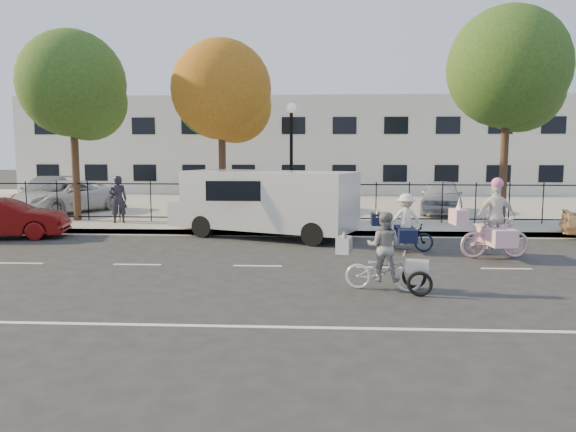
# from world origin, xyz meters

# --- Properties ---
(ground) EXTENTS (120.00, 120.00, 0.00)m
(ground) POSITION_xyz_m (0.00, 0.00, 0.00)
(ground) COLOR #333334
(road_markings) EXTENTS (60.00, 9.52, 0.01)m
(road_markings) POSITION_xyz_m (0.00, 0.00, 0.01)
(road_markings) COLOR silver
(road_markings) RESTS_ON ground
(curb) EXTENTS (60.00, 0.10, 0.15)m
(curb) POSITION_xyz_m (0.00, 5.05, 0.07)
(curb) COLOR #A8A399
(curb) RESTS_ON ground
(sidewalk) EXTENTS (60.00, 2.20, 0.15)m
(sidewalk) POSITION_xyz_m (0.00, 6.10, 0.07)
(sidewalk) COLOR #A8A399
(sidewalk) RESTS_ON ground
(parking_lot) EXTENTS (60.00, 15.60, 0.15)m
(parking_lot) POSITION_xyz_m (0.00, 15.00, 0.07)
(parking_lot) COLOR #A8A399
(parking_lot) RESTS_ON ground
(iron_fence) EXTENTS (58.00, 0.06, 1.50)m
(iron_fence) POSITION_xyz_m (0.00, 7.20, 0.90)
(iron_fence) COLOR black
(iron_fence) RESTS_ON sidewalk
(building) EXTENTS (34.00, 10.00, 6.00)m
(building) POSITION_xyz_m (0.00, 25.00, 3.00)
(building) COLOR silver
(building) RESTS_ON ground
(lamppost) EXTENTS (0.36, 0.36, 4.33)m
(lamppost) POSITION_xyz_m (0.50, 6.80, 3.11)
(lamppost) COLOR black
(lamppost) RESTS_ON sidewalk
(street_sign) EXTENTS (0.85, 0.06, 1.80)m
(street_sign) POSITION_xyz_m (-1.85, 6.80, 1.42)
(street_sign) COLOR black
(street_sign) RESTS_ON sidewalk
(zebra_trike) EXTENTS (1.88, 0.99, 1.61)m
(zebra_trike) POSITION_xyz_m (2.81, -2.19, 0.62)
(zebra_trike) COLOR white
(zebra_trike) RESTS_ON ground
(unicorn_bike) EXTENTS (2.13, 1.50, 2.12)m
(unicorn_bike) POSITION_xyz_m (6.08, 1.34, 0.78)
(unicorn_bike) COLOR beige
(unicorn_bike) RESTS_ON ground
(bull_bike) EXTENTS (1.73, 1.18, 1.63)m
(bull_bike) POSITION_xyz_m (3.89, 2.18, 0.65)
(bull_bike) COLOR black
(bull_bike) RESTS_ON ground
(white_van) EXTENTS (6.55, 3.95, 2.14)m
(white_van) POSITION_xyz_m (-0.23, 4.50, 1.18)
(white_van) COLOR silver
(white_van) RESTS_ON ground
(red_sedan) EXTENTS (4.07, 2.11, 1.28)m
(red_sedan) POSITION_xyz_m (-8.58, 3.82, 0.64)
(red_sedan) COLOR #5D0A0A
(red_sedan) RESTS_ON ground
(pedestrian) EXTENTS (0.73, 0.58, 1.74)m
(pedestrian) POSITION_xyz_m (-5.85, 6.67, 1.02)
(pedestrian) COLOR black
(pedestrian) RESTS_ON sidewalk
(lot_car_a) EXTENTS (3.33, 5.35, 1.45)m
(lot_car_a) POSITION_xyz_m (-10.56, 10.81, 0.87)
(lot_car_a) COLOR #93959A
(lot_car_a) RESTS_ON parking_lot
(lot_car_b) EXTENTS (3.93, 5.40, 1.37)m
(lot_car_b) POSITION_xyz_m (-9.24, 9.56, 0.83)
(lot_car_b) COLOR silver
(lot_car_b) RESTS_ON parking_lot
(lot_car_c) EXTENTS (1.54, 4.35, 1.43)m
(lot_car_c) POSITION_xyz_m (0.46, 10.70, 0.86)
(lot_car_c) COLOR #4B4F53
(lot_car_c) RESTS_ON parking_lot
(lot_car_d) EXTENTS (2.52, 4.39, 1.41)m
(lot_car_d) POSITION_xyz_m (6.68, 10.47, 0.85)
(lot_car_d) COLOR #B9BAC1
(lot_car_d) RESTS_ON parking_lot
(tree_west) EXTENTS (3.94, 3.94, 7.22)m
(tree_west) POSITION_xyz_m (-7.53, 7.36, 5.06)
(tree_west) COLOR #442D1D
(tree_west) RESTS_ON ground
(tree_mid) EXTENTS (3.83, 3.83, 7.02)m
(tree_mid) POSITION_xyz_m (-2.10, 8.26, 4.91)
(tree_mid) COLOR #442D1D
(tree_mid) RESTS_ON ground
(tree_east) EXTENTS (4.30, 4.30, 7.88)m
(tree_east) POSITION_xyz_m (8.32, 7.36, 5.52)
(tree_east) COLOR #442D1D
(tree_east) RESTS_ON ground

